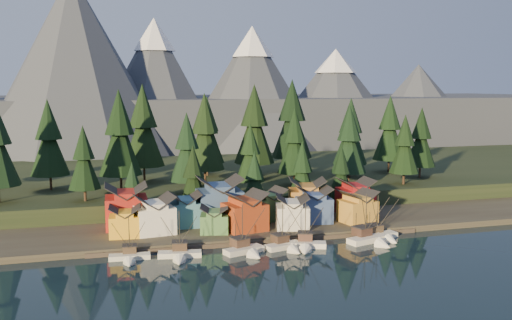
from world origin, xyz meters
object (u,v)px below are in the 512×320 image
object	(u,v)px
boat_2	(246,243)
boat_5	(371,233)
boat_1	(180,249)
house_front_1	(154,213)
house_back_1	(186,209)
boat_3	(286,240)
boat_6	(382,230)
boat_4	(305,239)
house_back_0	(126,205)
house_front_0	(125,220)
boat_0	(129,252)

from	to	relation	value
boat_2	boat_5	distance (m)	30.41
boat_1	boat_5	size ratio (longest dim) A/B	0.87
house_front_1	house_back_1	size ratio (longest dim) A/B	1.17
boat_1	boat_3	distance (m)	24.18
house_back_1	boat_6	bearing A→B (deg)	-23.70
boat_4	house_back_0	world-z (taller)	house_back_0
boat_2	boat_3	bearing A→B (deg)	-12.80
house_back_1	boat_3	bearing A→B (deg)	-48.11
boat_3	boat_5	bearing A→B (deg)	-17.24
house_back_0	boat_1	bearing A→B (deg)	-66.47
boat_4	house_back_1	xyz separation A→B (m)	(-23.81, 22.30, 3.72)
boat_5	boat_4	bearing A→B (deg)	162.11
boat_1	boat_4	xyz separation A→B (m)	(28.60, -0.37, 0.12)
boat_4	house_front_1	size ratio (longest dim) A/B	1.17
boat_2	house_back_0	xyz separation A→B (m)	(-24.26, 25.27, 4.88)
house_front_0	house_front_1	size ratio (longest dim) A/B	0.78
house_front_0	house_back_1	xyz separation A→B (m)	(15.23, 5.89, 0.64)
boat_0	house_back_0	xyz separation A→B (m)	(0.77, 22.99, 5.40)
boat_0	boat_6	world-z (taller)	boat_6
boat_3	house_back_0	size ratio (longest dim) A/B	1.04
boat_5	house_back_1	world-z (taller)	boat_5
boat_0	house_front_0	bearing A→B (deg)	94.20
boat_0	boat_2	xyz separation A→B (m)	(25.03, -2.29, 0.53)
boat_2	boat_4	distance (m)	14.03
house_front_0	boat_0	bearing A→B (deg)	-85.66
house_front_1	boat_2	bearing A→B (deg)	-52.25
house_front_1	house_front_0	bearing A→B (deg)	-179.19
boat_5	boat_1	bearing A→B (deg)	162.27
boat_3	boat_6	distance (m)	25.09
boat_5	house_front_1	world-z (taller)	boat_5
boat_0	house_back_1	world-z (taller)	house_back_1
boat_2	house_front_0	size ratio (longest dim) A/B	1.55
boat_0	house_back_1	bearing A→B (deg)	57.68
boat_2	boat_6	size ratio (longest dim) A/B	1.03
house_front_0	boat_5	bearing A→B (deg)	-12.41
boat_3	house_back_1	size ratio (longest dim) A/B	1.34
boat_0	boat_4	xyz separation A→B (m)	(39.05, -1.74, 0.36)
boat_3	boat_5	distance (m)	20.81
boat_5	house_back_1	size ratio (longest dim) A/B	1.51
boat_6	house_front_0	bearing A→B (deg)	156.41
boat_0	house_front_0	world-z (taller)	boat_0
house_back_1	boat_2	bearing A→B (deg)	-66.35
boat_1	boat_5	bearing A→B (deg)	8.40
house_front_0	boat_4	bearing A→B (deg)	-18.44
boat_4	house_back_0	size ratio (longest dim) A/B	1.06
boat_1	house_back_0	size ratio (longest dim) A/B	1.02
boat_4	house_back_0	bearing A→B (deg)	168.08
boat_0	house_back_1	distance (m)	25.91
boat_1	boat_4	world-z (taller)	boat_4
boat_1	boat_3	size ratio (longest dim) A/B	0.98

